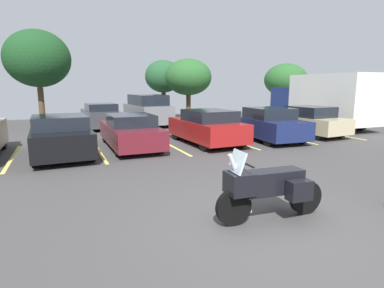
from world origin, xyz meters
name	(u,v)px	position (x,y,z in m)	size (l,w,h in m)	color
ground	(269,226)	(0.00, 0.00, -0.05)	(44.00, 44.00, 0.10)	#423F3F
motorcycle_touring	(268,187)	(0.07, 0.16, 0.64)	(2.23, 0.94, 1.37)	black
parking_stripes	(136,148)	(-0.62, 7.95, 0.00)	(20.62, 4.63, 0.01)	#EAE066
car_black	(61,136)	(-3.40, 7.61, 0.71)	(2.08, 4.35, 1.45)	black
car_maroon	(130,131)	(-0.80, 8.18, 0.66)	(1.80, 4.69, 1.36)	maroon
car_red	(207,127)	(2.44, 7.74, 0.73)	(2.05, 4.31, 1.47)	maroon
car_navy	(267,124)	(5.44, 7.58, 0.72)	(2.14, 4.45, 1.49)	navy
car_champagne	(306,121)	(8.17, 8.06, 0.71)	(2.08, 4.58, 1.47)	#C1B289
car_far_charcoal	(101,116)	(-1.13, 14.94, 0.71)	(1.97, 4.36, 1.46)	#38383D
car_far_grey	(147,110)	(1.80, 15.21, 0.97)	(2.16, 4.85, 1.93)	slate
box_truck	(323,100)	(11.32, 10.12, 1.64)	(2.47, 7.04, 3.14)	navy
tree_far_left	(188,77)	(5.21, 16.63, 3.07)	(3.28, 3.28, 4.36)	#4C3823
tree_rear	(286,80)	(15.95, 19.34, 3.00)	(3.87, 3.87, 4.49)	#4C3823
tree_center	(163,77)	(4.57, 20.45, 3.20)	(2.94, 2.94, 4.53)	#4C3823
tree_right	(38,59)	(-4.39, 17.87, 4.12)	(3.94, 3.94, 5.89)	#4C3823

